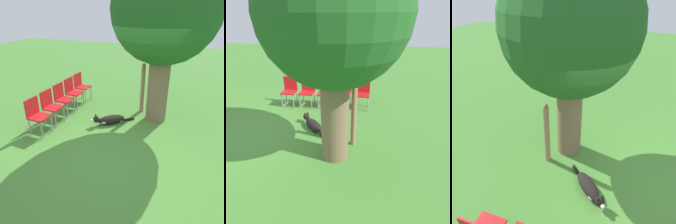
{
  "view_description": "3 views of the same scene",
  "coord_description": "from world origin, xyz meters",
  "views": [
    {
      "loc": [
        1.46,
        -4.02,
        2.86
      ],
      "look_at": [
        -0.49,
        0.89,
        0.33
      ],
      "focal_mm": 35.0,
      "sensor_mm": 36.0,
      "label": 1
    },
    {
      "loc": [
        4.38,
        2.16,
        2.88
      ],
      "look_at": [
        0.43,
        1.62,
        0.99
      ],
      "focal_mm": 35.0,
      "sensor_mm": 36.0,
      "label": 2
    },
    {
      "loc": [
        -3.35,
        0.41,
        3.61
      ],
      "look_at": [
        0.49,
        1.68,
        1.08
      ],
      "focal_mm": 35.0,
      "sensor_mm": 36.0,
      "label": 3
    }
  ],
  "objects": [
    {
      "name": "dog",
      "position": [
        -0.54,
        0.82,
        0.12
      ],
      "size": [
        0.98,
        0.87,
        0.34
      ],
      "rotation": [
        0.0,
        0.0,
        3.86
      ],
      "color": "black",
      "rests_on": "ground_plane"
    },
    {
      "name": "fence_post",
      "position": [
        0.06,
        1.93,
        0.74
      ],
      "size": [
        0.12,
        0.12,
        1.47
      ],
      "color": "#937551",
      "rests_on": "ground_plane"
    },
    {
      "name": "red_chair_4",
      "position": [
        -2.07,
        2.06,
        0.54
      ],
      "size": [
        0.43,
        0.45,
        0.92
      ],
      "rotation": [
        0.0,
        0.0,
        -0.03
      ],
      "color": "red",
      "rests_on": "ground_plane"
    },
    {
      "name": "red_chair_1",
      "position": [
        -2.02,
        0.31,
        0.54
      ],
      "size": [
        0.43,
        0.45,
        0.92
      ],
      "rotation": [
        0.0,
        0.0,
        -0.03
      ],
      "color": "red",
      "rests_on": "ground_plane"
    },
    {
      "name": "oak_tree",
      "position": [
        0.56,
        1.58,
        2.77
      ],
      "size": [
        2.58,
        2.58,
        4.13
      ],
      "color": "#7A6047",
      "rests_on": "ground_plane"
    },
    {
      "name": "red_chair_3",
      "position": [
        -2.06,
        1.48,
        0.54
      ],
      "size": [
        0.43,
        0.45,
        0.92
      ],
      "rotation": [
        0.0,
        0.0,
        -0.03
      ],
      "color": "red",
      "rests_on": "ground_plane"
    },
    {
      "name": "ground_plane",
      "position": [
        0.0,
        0.0,
        0.0
      ],
      "size": [
        30.0,
        30.0,
        0.0
      ],
      "primitive_type": "plane",
      "color": "#478433"
    },
    {
      "name": "red_chair_0",
      "position": [
        -2.0,
        -0.27,
        0.54
      ],
      "size": [
        0.43,
        0.45,
        0.92
      ],
      "rotation": [
        0.0,
        0.0,
        -0.03
      ],
      "color": "red",
      "rests_on": "ground_plane"
    },
    {
      "name": "red_chair_2",
      "position": [
        -2.04,
        0.89,
        0.54
      ],
      "size": [
        0.43,
        0.45,
        0.92
      ],
      "rotation": [
        0.0,
        0.0,
        -0.03
      ],
      "color": "red",
      "rests_on": "ground_plane"
    }
  ]
}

